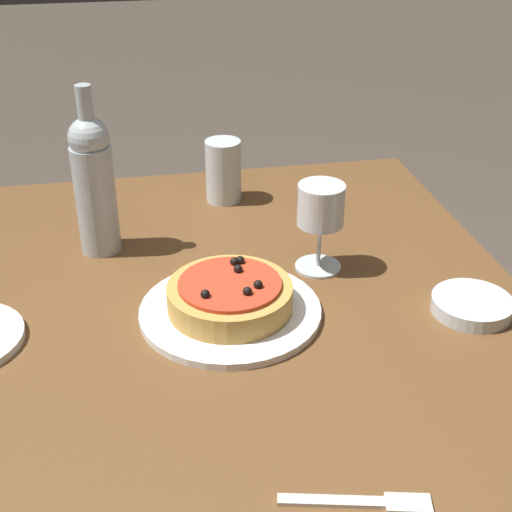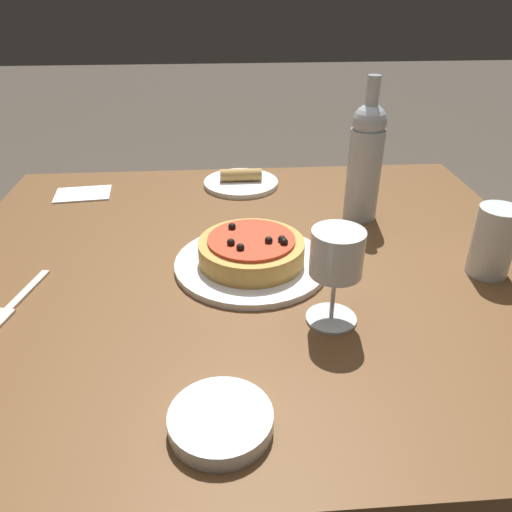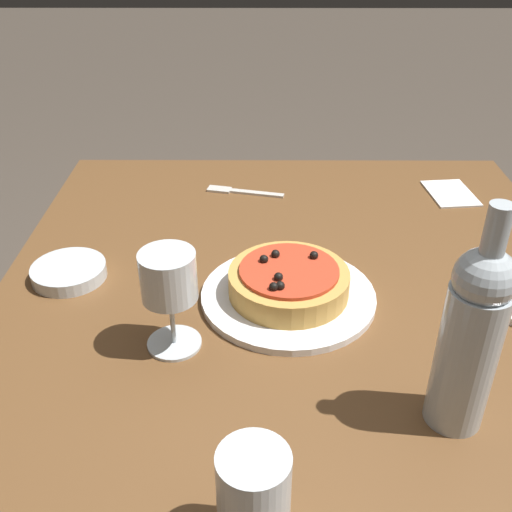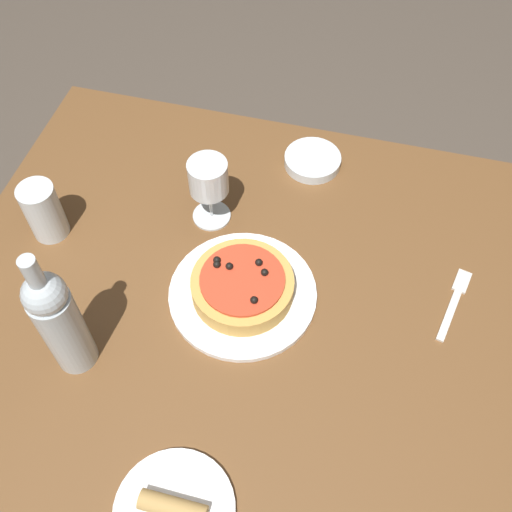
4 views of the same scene
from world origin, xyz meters
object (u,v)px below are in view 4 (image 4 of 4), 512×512
Objects in this scene: dinner_plate at (245,294)px; side_bowl at (312,160)px; wine_bottle at (59,320)px; water_cup at (44,211)px; wine_glass at (208,180)px; fork at (455,300)px; side_plate at (176,510)px; dining_table at (241,326)px; pizza at (245,286)px.

side_bowl is at bearing -98.67° from dinner_plate.
wine_bottle is 2.36× the size of water_cup.
wine_glass is at bearing -55.38° from dinner_plate.
water_cup is 0.81m from fork.
wine_glass reaches higher than fork.
fork is at bearing -177.49° from water_cup.
wine_glass is at bearing -78.50° from side_plate.
water_cup reaches higher than fork.
side_bowl is at bearing -98.90° from dining_table.
wine_glass is at bearing 48.93° from side_bowl.
side_bowl is (-0.31, -0.56, -0.12)m from wine_bottle.
side_plate is at bearing 154.39° from fork.
dining_table is 9.02× the size of water_cup.
side_bowl is at bearing -94.30° from side_plate.
dinner_plate is 0.03m from pizza.
wine_bottle is (0.25, 0.17, 0.22)m from dining_table.
side_bowl is (-0.06, -0.37, 0.01)m from dinner_plate.
side_plate is at bearing 90.46° from dining_table.
pizza is at bearing -142.62° from wine_bottle.
wine_glass is (0.11, -0.19, 0.20)m from dining_table.
fork is (-0.64, -0.28, -0.13)m from wine_bottle.
side_plate reaches higher than dining_table.
wine_bottle is 0.65m from side_bowl.
wine_bottle is at bearing -38.90° from side_plate.
dining_table is 0.10m from dinner_plate.
water_cup is (0.42, -0.05, 0.06)m from dinner_plate.
wine_bottle is at bearing 124.20° from water_cup.
dining_table is 6.76× the size of fork.
fork is (-0.80, -0.04, -0.06)m from water_cup.
wine_glass is 0.52m from fork.
wine_glass reaches higher than pizza.
side_plate is (0.00, 0.40, 0.00)m from dinner_plate.
dinner_plate is at bearing 133.56° from pizza.
wine_glass is at bearing -59.16° from dining_table.
pizza is 0.64× the size of wine_bottle.
wine_bottle reaches higher than dining_table.
water_cup is at bearing -55.80° from wine_bottle.
fork is at bearing -167.19° from dinner_plate.
side_bowl is at bearing -131.07° from wine_glass.
dinner_plate is 0.23m from wine_glass.
side_plate is (-0.25, 0.20, -0.12)m from wine_bottle.
side_plate is (-0.12, 0.57, -0.10)m from wine_glass.
wine_bottle is 0.71m from fork.
wine_bottle is 0.35m from side_plate.
water_cup is 0.62m from side_plate.
water_cup is at bearing 105.44° from fork.
water_cup is 0.68× the size of side_plate.
wine_glass is 0.52× the size of wine_bottle.
pizza is (0.00, -0.00, 0.03)m from dinner_plate.
wine_glass is 0.39m from wine_bottle.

